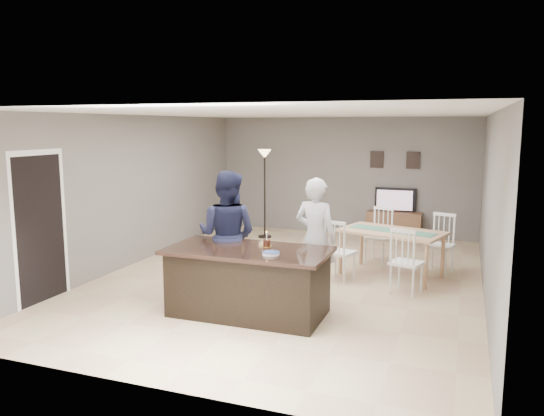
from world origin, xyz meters
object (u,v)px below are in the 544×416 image
(woman, at_px, (316,238))
(man, at_px, (227,235))
(television, at_px, (395,200))
(dining_table, at_px, (391,238))
(floor_lamp, at_px, (265,170))
(tv_console, at_px, (394,225))
(birthday_cake, at_px, (267,243))
(kitchen_island, at_px, (248,281))
(plate_stack, at_px, (271,253))

(woman, bearing_deg, man, 32.53)
(television, bearing_deg, dining_table, 96.29)
(floor_lamp, bearing_deg, dining_table, -35.22)
(tv_console, xyz_separation_m, television, (0.00, 0.07, 0.56))
(woman, relative_size, man, 0.95)
(man, bearing_deg, television, -109.98)
(television, bearing_deg, woman, 83.15)
(birthday_cake, bearing_deg, kitchen_island, -132.02)
(man, bearing_deg, birthday_cake, 154.32)
(tv_console, bearing_deg, dining_table, -83.57)
(birthday_cake, height_order, floor_lamp, floor_lamp)
(tv_console, distance_m, plate_stack, 5.87)
(dining_table, bearing_deg, tv_console, 112.75)
(birthday_cake, distance_m, dining_table, 2.69)
(tv_console, height_order, television, television)
(kitchen_island, relative_size, television, 2.35)
(tv_console, bearing_deg, birthday_cake, -100.72)
(birthday_cake, bearing_deg, plate_stack, -62.74)
(plate_stack, distance_m, floor_lamp, 5.32)
(floor_lamp, bearing_deg, woman, -59.16)
(tv_console, relative_size, television, 1.31)
(plate_stack, distance_m, dining_table, 2.96)
(tv_console, relative_size, floor_lamp, 0.60)
(woman, xyz_separation_m, birthday_cake, (-0.46, -0.80, 0.06))
(tv_console, relative_size, woman, 0.68)
(television, height_order, woman, woman)
(kitchen_island, relative_size, plate_stack, 9.48)
(kitchen_island, bearing_deg, woman, 57.49)
(kitchen_island, distance_m, man, 0.92)
(floor_lamp, bearing_deg, television, 18.77)
(kitchen_island, height_order, tv_console, kitchen_island)
(kitchen_island, height_order, plate_stack, plate_stack)
(tv_console, distance_m, floor_lamp, 3.15)
(tv_console, height_order, man, man)
(woman, bearing_deg, dining_table, -109.36)
(man, relative_size, plate_stack, 8.26)
(kitchen_island, bearing_deg, television, 77.99)
(tv_console, height_order, woman, woman)
(man, height_order, birthday_cake, man)
(kitchen_island, distance_m, tv_console, 5.70)
(tv_console, xyz_separation_m, dining_table, (0.34, -3.06, 0.34))
(birthday_cake, bearing_deg, dining_table, 59.45)
(dining_table, bearing_deg, plate_stack, -96.58)
(television, relative_size, floor_lamp, 0.46)
(tv_console, distance_m, television, 0.57)
(floor_lamp, bearing_deg, tv_console, 17.46)
(television, distance_m, man, 5.39)
(man, distance_m, plate_stack, 1.22)
(floor_lamp, bearing_deg, kitchen_island, -71.64)
(floor_lamp, bearing_deg, birthday_cake, -68.79)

